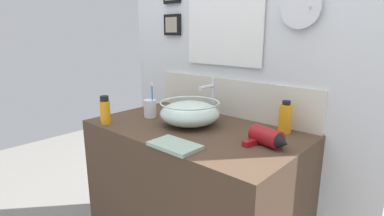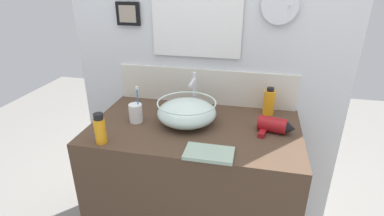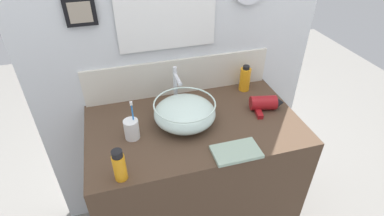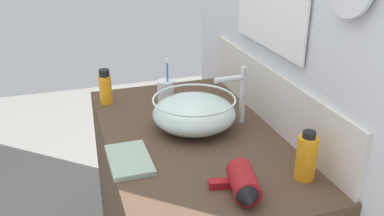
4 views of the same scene
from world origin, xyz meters
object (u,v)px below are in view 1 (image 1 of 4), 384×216
(faucet, at_px, (211,96))
(hair_drier, at_px, (268,138))
(glass_bowl_sink, at_px, (190,113))
(soap_dispenser, at_px, (285,118))
(hand_towel, at_px, (175,145))
(spray_bottle, at_px, (105,111))
(toothbrush_cup, at_px, (150,108))

(faucet, bearing_deg, hair_drier, -21.71)
(faucet, xyz_separation_m, hair_drier, (0.45, -0.18, -0.09))
(glass_bowl_sink, relative_size, soap_dispenser, 1.97)
(glass_bowl_sink, distance_m, faucet, 0.19)
(hair_drier, height_order, soap_dispenser, soap_dispenser)
(soap_dispenser, distance_m, hand_towel, 0.56)
(spray_bottle, relative_size, hand_towel, 0.70)
(toothbrush_cup, distance_m, soap_dispenser, 0.74)
(hand_towel, bearing_deg, glass_bowl_sink, 121.03)
(hand_towel, bearing_deg, soap_dispenser, 62.38)
(faucet, distance_m, soap_dispenser, 0.43)
(spray_bottle, bearing_deg, toothbrush_cup, 72.79)
(glass_bowl_sink, bearing_deg, soap_dispenser, 26.94)
(faucet, xyz_separation_m, spray_bottle, (-0.34, -0.46, -0.06))
(soap_dispenser, bearing_deg, hand_towel, -117.62)
(faucet, distance_m, hair_drier, 0.49)
(toothbrush_cup, height_order, spray_bottle, toothbrush_cup)
(toothbrush_cup, bearing_deg, hand_towel, -28.57)
(hair_drier, height_order, spray_bottle, spray_bottle)
(toothbrush_cup, bearing_deg, soap_dispenser, 20.09)
(faucet, height_order, hand_towel, faucet)
(glass_bowl_sink, relative_size, hand_towel, 1.44)
(glass_bowl_sink, relative_size, toothbrush_cup, 1.55)
(toothbrush_cup, relative_size, hand_towel, 0.93)
(faucet, distance_m, spray_bottle, 0.58)
(hair_drier, xyz_separation_m, spray_bottle, (-0.80, -0.28, 0.03))
(faucet, relative_size, hair_drier, 1.16)
(toothbrush_cup, xyz_separation_m, hand_towel, (0.44, -0.24, -0.04))
(hair_drier, relative_size, hand_towel, 0.89)
(hair_drier, relative_size, spray_bottle, 1.27)
(faucet, height_order, spray_bottle, faucet)
(faucet, relative_size, spray_bottle, 1.48)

